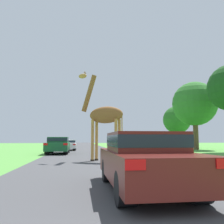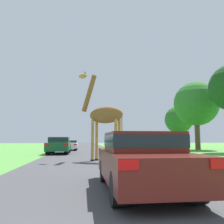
# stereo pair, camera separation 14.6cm
# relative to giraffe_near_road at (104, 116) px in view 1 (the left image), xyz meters

# --- Properties ---
(road) EXTENTS (6.46, 120.00, 0.00)m
(road) POSITION_rel_giraffe_near_road_xyz_m (-0.86, 16.71, -2.64)
(road) COLOR #424244
(road) RESTS_ON ground
(giraffe_near_road) EXTENTS (2.77, 1.90, 5.54)m
(giraffe_near_road) POSITION_rel_giraffe_near_road_xyz_m (0.00, 0.00, 0.00)
(giraffe_near_road) COLOR #B77F3D
(giraffe_near_road) RESTS_ON ground
(car_lead_maroon) EXTENTS (1.85, 4.51, 1.44)m
(car_lead_maroon) POSITION_rel_giraffe_near_road_xyz_m (0.26, -8.01, -1.87)
(car_lead_maroon) COLOR #561914
(car_lead_maroon) RESTS_ON ground
(car_queue_right) EXTENTS (1.71, 4.30, 1.20)m
(car_queue_right) POSITION_rel_giraffe_near_road_xyz_m (-2.69, 14.37, -1.99)
(car_queue_right) COLOR silver
(car_queue_right) RESTS_ON ground
(car_queue_left) EXTENTS (1.88, 4.79, 1.46)m
(car_queue_left) POSITION_rel_giraffe_near_road_xyz_m (-3.29, 7.71, -1.86)
(car_queue_left) COLOR #144C28
(car_queue_left) RESTS_ON ground
(tree_right_cluster) EXTENTS (5.51, 5.51, 8.45)m
(tree_right_cluster) POSITION_rel_giraffe_near_road_xyz_m (12.80, 13.79, 3.01)
(tree_right_cluster) COLOR brown
(tree_right_cluster) RESTS_ON ground
(tree_mid_field) EXTENTS (4.45, 4.45, 6.61)m
(tree_mid_field) POSITION_rel_giraffe_near_road_xyz_m (14.08, 22.46, 1.73)
(tree_mid_field) COLOR brown
(tree_mid_field) RESTS_ON ground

